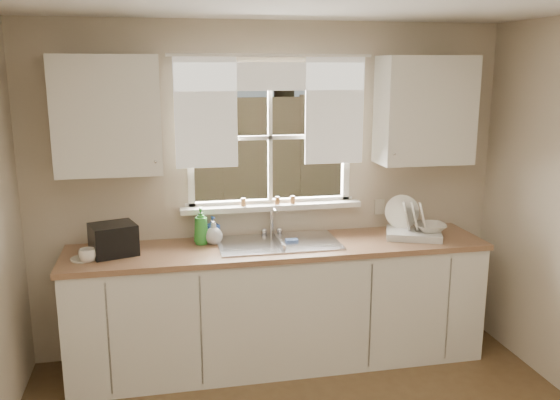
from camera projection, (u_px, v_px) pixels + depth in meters
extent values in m
cube|color=beige|center=(271.00, 274.00, 4.66)|extent=(3.60, 0.02, 1.15)
cube|color=beige|center=(270.00, 45.00, 4.28)|extent=(3.60, 0.02, 0.35)
cube|color=beige|center=(104.00, 142.00, 4.19)|extent=(1.20, 0.02, 1.00)
cube|color=beige|center=(420.00, 134.00, 4.67)|extent=(1.20, 0.02, 1.00)
cube|color=white|center=(270.00, 202.00, 4.56)|extent=(1.30, 0.06, 0.05)
cube|color=white|center=(270.00, 69.00, 4.34)|extent=(1.30, 0.06, 0.05)
cube|color=white|center=(189.00, 139.00, 4.33)|extent=(0.05, 0.06, 1.05)
cube|color=white|center=(346.00, 136.00, 4.57)|extent=(0.05, 0.06, 1.05)
cube|color=white|center=(270.00, 138.00, 4.45)|extent=(0.03, 0.04, 1.00)
cube|color=white|center=(270.00, 138.00, 4.45)|extent=(1.20, 0.04, 0.03)
cube|color=white|center=(272.00, 207.00, 4.50)|extent=(1.38, 0.14, 0.04)
cylinder|color=white|center=(272.00, 55.00, 4.24)|extent=(1.50, 0.02, 0.02)
cube|color=silver|center=(206.00, 112.00, 4.24)|extent=(0.45, 0.02, 0.80)
cube|color=silver|center=(335.00, 110.00, 4.43)|extent=(0.45, 0.02, 0.80)
cube|color=silver|center=(272.00, 77.00, 4.28)|extent=(1.40, 0.02, 0.20)
cube|color=white|center=(279.00, 306.00, 4.39)|extent=(3.00, 0.62, 0.87)
cube|color=#936949|center=(279.00, 248.00, 4.29)|extent=(3.04, 0.65, 0.04)
cube|color=white|center=(108.00, 115.00, 3.99)|extent=(0.70, 0.33, 0.80)
cube|color=white|center=(425.00, 110.00, 4.44)|extent=(0.70, 0.33, 0.80)
cube|color=beige|center=(379.00, 207.00, 4.71)|extent=(0.08, 0.01, 0.12)
cylinder|color=brown|center=(277.00, 201.00, 4.48)|extent=(0.04, 0.04, 0.06)
cylinder|color=brown|center=(293.00, 200.00, 4.50)|extent=(0.04, 0.04, 0.06)
cylinder|color=brown|center=(243.00, 202.00, 4.43)|extent=(0.04, 0.04, 0.06)
cube|color=#335421|center=(213.00, 205.00, 9.57)|extent=(20.00, 10.00, 0.02)
cube|color=olive|center=(226.00, 170.00, 7.46)|extent=(8.00, 0.10, 1.80)
cube|color=maroon|center=(135.00, 128.00, 10.52)|extent=(3.00, 3.00, 2.20)
cube|color=black|center=(131.00, 56.00, 10.24)|extent=(3.20, 3.20, 0.30)
cylinder|color=#423021|center=(284.00, 100.00, 10.45)|extent=(0.36, 0.36, 3.20)
cube|color=#B7B7BC|center=(278.00, 254.00, 4.33)|extent=(0.84, 0.46, 0.18)
cube|color=#B7B7BC|center=(278.00, 243.00, 4.31)|extent=(0.88, 0.50, 0.01)
cube|color=#B7B7BC|center=(278.00, 246.00, 4.32)|extent=(0.02, 0.41, 0.14)
cylinder|color=silver|center=(272.00, 221.00, 4.53)|extent=(0.03, 0.03, 0.22)
cylinder|color=silver|center=(274.00, 209.00, 4.43)|extent=(0.02, 0.18, 0.02)
sphere|color=silver|center=(264.00, 231.00, 4.53)|extent=(0.05, 0.05, 0.05)
sphere|color=silver|center=(279.00, 230.00, 4.56)|extent=(0.05, 0.05, 0.05)
cube|color=silver|center=(414.00, 234.00, 4.47)|extent=(0.48, 0.43, 0.05)
cylinder|color=white|center=(402.00, 212.00, 4.54)|extent=(0.27, 0.16, 0.25)
cylinder|color=white|center=(406.00, 216.00, 4.45)|extent=(0.14, 0.23, 0.22)
cylinder|color=white|center=(415.00, 216.00, 4.44)|extent=(0.14, 0.23, 0.22)
cylinder|color=white|center=(423.00, 217.00, 4.43)|extent=(0.14, 0.23, 0.22)
imported|color=silver|center=(430.00, 227.00, 4.44)|extent=(0.27, 0.27, 0.06)
imported|color=green|center=(201.00, 226.00, 4.28)|extent=(0.11, 0.11, 0.28)
imported|color=blue|center=(213.00, 229.00, 4.36)|extent=(0.11, 0.11, 0.19)
imported|color=beige|center=(214.00, 233.00, 4.29)|extent=(0.15, 0.15, 0.17)
cylinder|color=silver|center=(84.00, 259.00, 3.96)|extent=(0.18, 0.18, 0.01)
imported|color=white|center=(87.00, 255.00, 3.90)|extent=(0.14, 0.14, 0.09)
cube|color=black|center=(113.00, 239.00, 4.05)|extent=(0.35, 0.33, 0.21)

